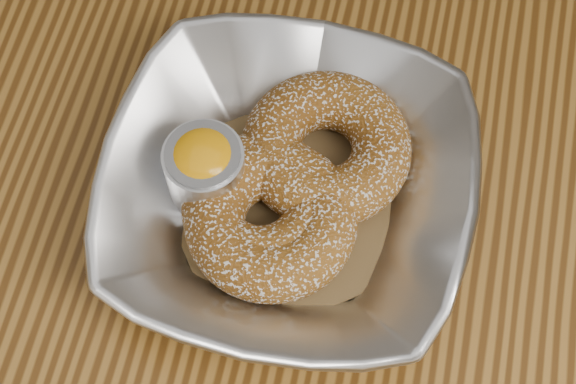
% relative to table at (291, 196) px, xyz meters
% --- Properties ---
extents(table, '(1.20, 0.80, 0.75)m').
position_rel_table_xyz_m(table, '(0.00, 0.00, 0.00)').
color(table, brown).
rests_on(table, ground_plane).
extents(serving_bowl, '(0.23, 0.23, 0.06)m').
position_rel_table_xyz_m(serving_bowl, '(0.01, -0.06, 0.13)').
color(serving_bowl, silver).
rests_on(serving_bowl, table).
extents(parchment, '(0.20, 0.20, 0.00)m').
position_rel_table_xyz_m(parchment, '(0.01, -0.06, 0.11)').
color(parchment, brown).
rests_on(parchment, table).
extents(donut_back, '(0.14, 0.14, 0.04)m').
position_rel_table_xyz_m(donut_back, '(0.03, -0.02, 0.13)').
color(donut_back, brown).
rests_on(donut_back, parchment).
extents(donut_front, '(0.13, 0.13, 0.04)m').
position_rel_table_xyz_m(donut_front, '(0.00, -0.08, 0.13)').
color(donut_front, brown).
rests_on(donut_front, parchment).
extents(donut_extra, '(0.11, 0.11, 0.03)m').
position_rel_table_xyz_m(donut_extra, '(-0.00, -0.07, 0.13)').
color(donut_extra, brown).
rests_on(donut_extra, parchment).
extents(ramekin, '(0.05, 0.05, 0.06)m').
position_rel_table_xyz_m(ramekin, '(-0.04, -0.06, 0.14)').
color(ramekin, silver).
rests_on(ramekin, table).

